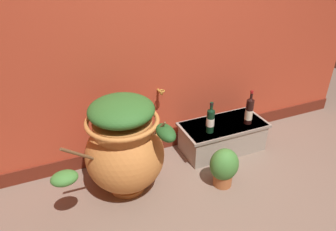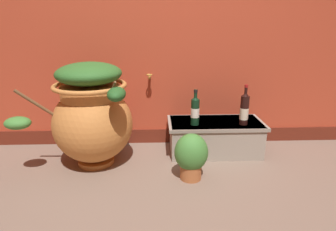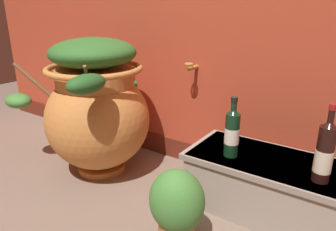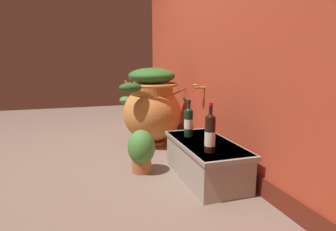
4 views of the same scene
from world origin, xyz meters
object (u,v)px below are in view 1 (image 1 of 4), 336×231
at_px(terracotta_urn, 124,146).
at_px(wine_bottle_middle, 210,119).
at_px(wine_bottle_left, 249,111).
at_px(potted_shrub, 224,167).

bearing_deg(terracotta_urn, wine_bottle_middle, 6.72).
distance_m(wine_bottle_left, potted_shrub, 0.69).
bearing_deg(wine_bottle_left, wine_bottle_middle, 178.96).
bearing_deg(wine_bottle_left, terracotta_urn, -175.84).
bearing_deg(wine_bottle_middle, wine_bottle_left, -1.04).
relative_size(wine_bottle_left, wine_bottle_middle, 1.13).
bearing_deg(potted_shrub, wine_bottle_middle, 79.27).
bearing_deg(terracotta_urn, potted_shrub, -20.41).
height_order(wine_bottle_middle, potted_shrub, wine_bottle_middle).
distance_m(wine_bottle_left, wine_bottle_middle, 0.43).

